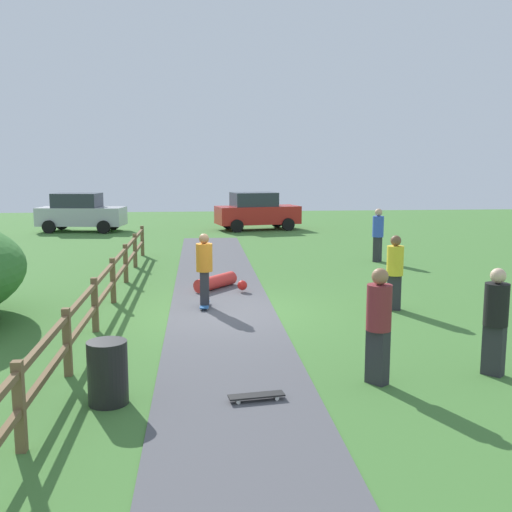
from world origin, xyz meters
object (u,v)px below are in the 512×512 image
at_px(skateboard_loose, 256,396).
at_px(bystander_yellow, 395,269).
at_px(bystander_black, 496,317).
at_px(parked_car_red, 257,211).
at_px(trash_bin, 108,373).
at_px(bystander_blue, 378,232).
at_px(skater_riding, 204,267).
at_px(skater_fallen, 218,282).
at_px(bystander_maroon, 379,320).
at_px(parked_car_silver, 81,212).

xyz_separation_m(skateboard_loose, bystander_yellow, (3.68, 5.15, 0.87)).
distance_m(bystander_black, parked_car_red, 21.98).
xyz_separation_m(trash_bin, bystander_blue, (7.42, 11.87, 0.57)).
bearing_deg(trash_bin, skater_riding, 75.80).
relative_size(bystander_blue, parked_car_red, 0.41).
bearing_deg(skater_fallen, skateboard_loose, -87.82).
height_order(bystander_black, bystander_maroon, bystander_maroon).
xyz_separation_m(skater_riding, skater_fallen, (0.37, 2.12, -0.79)).
bearing_deg(skater_fallen, trash_bin, -103.05).
bearing_deg(bystander_blue, bystander_maroon, -106.70).
xyz_separation_m(skateboard_loose, bystander_black, (3.86, 0.75, 0.87)).
bearing_deg(parked_car_red, bystander_yellow, -85.07).
xyz_separation_m(bystander_blue, parked_car_red, (-3.18, 10.66, -0.06)).
relative_size(trash_bin, bystander_blue, 0.49).
distance_m(trash_bin, skater_riding, 5.75).
distance_m(bystander_maroon, parked_car_silver, 23.75).
bearing_deg(skater_fallen, bystander_blue, 36.63).
bearing_deg(skater_fallen, bystander_maroon, -73.10).
height_order(bystander_yellow, parked_car_red, parked_car_red).
relative_size(skater_fallen, parked_car_silver, 0.32).
xyz_separation_m(bystander_blue, bystander_maroon, (-3.44, -11.46, -0.02)).
bearing_deg(bystander_black, skater_fallen, 120.52).
bearing_deg(bystander_black, trash_bin, -174.10).
relative_size(skater_riding, parked_car_red, 0.39).
xyz_separation_m(bystander_black, bystander_yellow, (-0.18, 4.39, 0.00)).
height_order(trash_bin, bystander_maroon, bystander_maroon).
distance_m(bystander_blue, parked_car_red, 11.13).
bearing_deg(trash_bin, bystander_yellow, 41.02).
bearing_deg(parked_car_red, bystander_maroon, -90.67).
relative_size(bystander_yellow, parked_car_silver, 0.39).
distance_m(bystander_blue, bystander_maroon, 11.96).
distance_m(skater_fallen, bystander_black, 8.23).
bearing_deg(skater_riding, skater_fallen, 80.02).
bearing_deg(bystander_yellow, skater_fallen, 146.20).
bearing_deg(bystander_yellow, bystander_maroon, -111.07).
bearing_deg(skater_riding, bystander_blue, 46.39).
xyz_separation_m(skater_fallen, bystander_yellow, (3.98, -2.66, 0.76)).
xyz_separation_m(bystander_black, parked_car_red, (-1.69, 21.92, 0.01)).
height_order(trash_bin, parked_car_silver, parked_car_silver).
distance_m(bystander_blue, bystander_yellow, 7.06).
relative_size(bystander_yellow, parked_car_red, 0.39).
relative_size(skater_riding, bystander_yellow, 1.00).
distance_m(skater_riding, skateboard_loose, 5.80).
height_order(skater_riding, parked_car_red, parked_car_red).
height_order(skateboard_loose, parked_car_red, parked_car_red).
relative_size(bystander_maroon, parked_car_silver, 0.41).
height_order(trash_bin, skater_riding, skater_riding).
height_order(bystander_black, parked_car_silver, parked_car_silver).
height_order(trash_bin, bystander_yellow, bystander_yellow).
bearing_deg(bystander_black, parked_car_red, 94.42).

